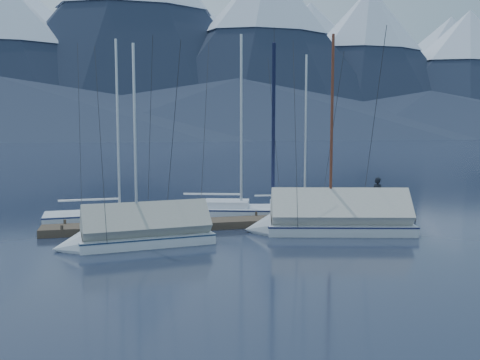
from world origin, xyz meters
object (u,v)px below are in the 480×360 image
(sailboat_covered_far, at_px, (134,235))
(person, at_px, (378,194))
(sailboat_covered_near, at_px, (327,222))
(sailboat_open_left, at_px, (130,217))
(sailboat_open_right, at_px, (313,211))
(sailboat_open_mid, at_px, (252,213))

(sailboat_covered_far, bearing_deg, person, 15.33)
(sailboat_covered_near, distance_m, sailboat_covered_far, 8.47)
(sailboat_open_left, height_order, sailboat_open_right, sailboat_open_left)
(sailboat_open_left, xyz_separation_m, sailboat_covered_near, (8.40, -5.34, 0.31))
(sailboat_open_mid, xyz_separation_m, person, (6.26, -1.99, 1.05))
(sailboat_open_mid, height_order, person, sailboat_open_mid)
(sailboat_covered_near, xyz_separation_m, person, (4.13, 2.91, 0.75))
(sailboat_open_mid, distance_m, sailboat_covered_far, 8.34)
(person, bearing_deg, sailboat_open_left, 58.72)
(sailboat_open_left, distance_m, sailboat_covered_near, 9.95)
(sailboat_covered_far, bearing_deg, sailboat_covered_near, 3.67)
(sailboat_open_right, relative_size, person, 5.27)
(sailboat_covered_near, bearing_deg, sailboat_open_right, 74.35)
(sailboat_covered_far, bearing_deg, sailboat_open_left, 89.48)
(sailboat_covered_far, bearing_deg, sailboat_open_mid, 40.71)
(sailboat_open_left, bearing_deg, sailboat_covered_near, -32.42)
(sailboat_covered_near, relative_size, person, 5.41)
(person, bearing_deg, sailboat_open_mid, 52.06)
(sailboat_open_left, height_order, sailboat_open_mid, sailboat_open_mid)
(sailboat_open_mid, relative_size, person, 5.84)
(sailboat_covered_near, bearing_deg, person, 35.13)
(sailboat_open_right, bearing_deg, person, -36.08)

